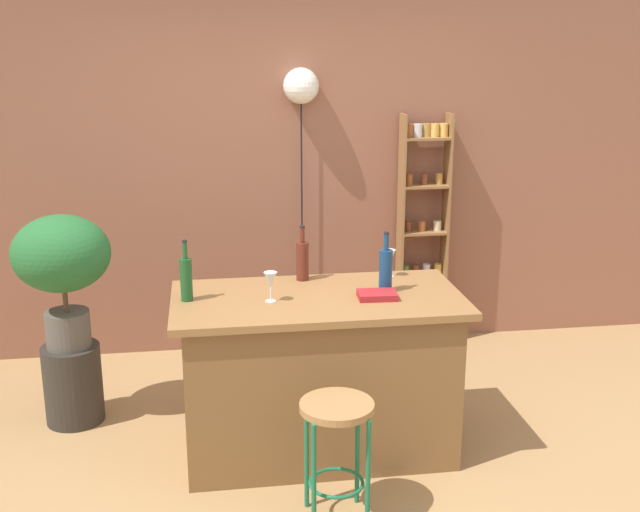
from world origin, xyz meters
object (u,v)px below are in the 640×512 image
(spice_shelf, at_px, (423,227))
(bottle_sauce_amber, at_px, (186,278))
(bottle_wine_red, at_px, (386,269))
(pendant_globe_light, at_px, (301,88))
(bottle_olive_oil, at_px, (302,260))
(wine_glass_center, at_px, (389,257))
(bar_stool, at_px, (337,433))
(wine_glass_left, at_px, (270,281))
(potted_plant, at_px, (62,262))
(plant_stool, at_px, (73,384))
(cookbook, at_px, (377,295))

(spice_shelf, xyz_separation_m, bottle_sauce_amber, (-1.72, -1.46, 0.13))
(bottle_wine_red, xyz_separation_m, pendant_globe_light, (-0.28, 1.51, 0.89))
(bottle_olive_oil, bearing_deg, wine_glass_center, -1.07)
(bar_stool, xyz_separation_m, pendant_globe_light, (0.12, 2.25, 1.47))
(wine_glass_left, bearing_deg, bottle_sauce_amber, 169.38)
(spice_shelf, bearing_deg, wine_glass_left, -129.58)
(potted_plant, xyz_separation_m, bottle_wine_red, (1.82, -0.52, 0.03))
(potted_plant, bearing_deg, plant_stool, 0.00)
(potted_plant, relative_size, bottle_wine_red, 2.37)
(wine_glass_left, xyz_separation_m, cookbook, (0.58, -0.03, -0.10))
(plant_stool, bearing_deg, wine_glass_center, -7.51)
(spice_shelf, bearing_deg, potted_plant, -158.93)
(potted_plant, height_order, cookbook, potted_plant)
(bottle_olive_oil, xyz_separation_m, bottle_wine_red, (0.43, -0.28, 0.01))
(bottle_olive_oil, height_order, wine_glass_center, bottle_olive_oil)
(cookbook, distance_m, pendant_globe_light, 1.91)
(bar_stool, distance_m, plant_stool, 1.91)
(potted_plant, relative_size, wine_glass_left, 4.94)
(bottle_wine_red, distance_m, pendant_globe_light, 1.77)
(cookbook, bearing_deg, bottle_olive_oil, 135.98)
(cookbook, bearing_deg, spice_shelf, 69.28)
(wine_glass_center, bearing_deg, plant_stool, 172.49)
(bar_stool, xyz_separation_m, bottle_olive_oil, (-0.03, 1.02, 0.57))
(bottle_sauce_amber, bearing_deg, potted_plant, 144.67)
(plant_stool, bearing_deg, spice_shelf, 21.07)
(bottle_wine_red, bearing_deg, potted_plant, 164.01)
(bottle_olive_oil, distance_m, wine_glass_left, 0.42)
(bottle_olive_oil, xyz_separation_m, bottle_sauce_amber, (-0.66, -0.27, 0.00))
(potted_plant, bearing_deg, wine_glass_left, -27.06)
(potted_plant, height_order, bottle_sauce_amber, potted_plant)
(spice_shelf, bearing_deg, cookbook, -113.90)
(potted_plant, height_order, pendant_globe_light, pendant_globe_light)
(wine_glass_left, bearing_deg, bottle_wine_red, 6.84)
(wine_glass_center, bearing_deg, spice_shelf, 65.57)
(potted_plant, relative_size, wine_glass_center, 4.94)
(spice_shelf, xyz_separation_m, bottle_olive_oil, (-1.06, -1.18, 0.12))
(wine_glass_left, height_order, wine_glass_center, same)
(bottle_olive_oil, bearing_deg, bar_stool, -88.20)
(bottle_olive_oil, xyz_separation_m, cookbook, (0.36, -0.39, -0.11))
(spice_shelf, xyz_separation_m, plant_stool, (-2.44, -0.94, -0.67))
(potted_plant, xyz_separation_m, wine_glass_left, (1.17, -0.60, 0.02))
(wine_glass_center, bearing_deg, bottle_sauce_amber, -167.34)
(wine_glass_left, bearing_deg, bar_stool, -69.33)
(wine_glass_center, height_order, cookbook, wine_glass_center)
(bar_stool, xyz_separation_m, bottle_wine_red, (0.40, 0.74, 0.58))
(bottle_sauce_amber, bearing_deg, bar_stool, -46.99)
(cookbook, bearing_deg, bottle_sauce_amber, 176.78)
(bottle_sauce_amber, bearing_deg, bottle_olive_oil, 22.49)
(wine_glass_center, relative_size, pendant_globe_light, 0.08)
(bar_stool, bearing_deg, plant_stool, 138.46)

